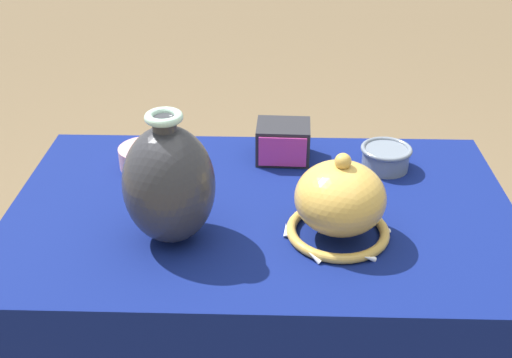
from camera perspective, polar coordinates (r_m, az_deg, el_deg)
The scene contains 6 objects.
display_table at distance 1.54m, azimuth 0.47°, elevation -5.07°, with size 1.20×0.75×0.68m.
vase_tall_bulbous at distance 1.36m, azimuth -7.74°, elevation -0.44°, with size 0.20×0.20×0.30m.
vase_dome_bell at distance 1.39m, azimuth 7.46°, elevation -2.13°, with size 0.24×0.23×0.20m.
mosaic_tile_box at distance 1.71m, azimuth 2.43°, elevation 3.32°, with size 0.15×0.13×0.10m.
cup_wide_slate at distance 1.70m, azimuth 11.45°, elevation 1.95°, with size 0.13×0.13×0.06m.
pot_squat_rose at distance 1.71m, azimuth -9.79°, elevation 1.97°, with size 0.14×0.14×0.05m, color #D19399.
Camera 1 is at (0.02, -1.29, 1.49)m, focal length 45.00 mm.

